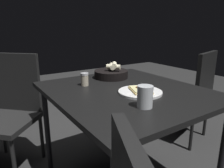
# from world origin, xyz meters

# --- Properties ---
(dining_table) EXTENTS (0.93, 1.05, 0.73)m
(dining_table) POSITION_xyz_m (0.00, 0.00, 0.67)
(dining_table) COLOR black
(dining_table) RESTS_ON ground
(pizza_plate) EXTENTS (0.27, 0.27, 0.04)m
(pizza_plate) POSITION_xyz_m (-0.02, 0.11, 0.74)
(pizza_plate) COLOR white
(pizza_plate) RESTS_ON dining_table
(bread_basket) EXTENTS (0.27, 0.27, 0.12)m
(bread_basket) POSITION_xyz_m (-0.10, -0.32, 0.77)
(bread_basket) COLOR black
(bread_basket) RESTS_ON dining_table
(beer_glass) EXTENTS (0.08, 0.08, 0.11)m
(beer_glass) POSITION_xyz_m (0.11, 0.30, 0.78)
(beer_glass) COLOR silver
(beer_glass) RESTS_ON dining_table
(pepper_shaker) EXTENTS (0.05, 0.05, 0.09)m
(pepper_shaker) POSITION_xyz_m (0.18, -0.23, 0.77)
(pepper_shaker) COLOR #BFB299
(pepper_shaker) RESTS_ON dining_table
(chair_near) EXTENTS (0.62, 0.62, 0.92)m
(chair_near) POSITION_xyz_m (0.61, -0.73, 0.52)
(chair_near) COLOR black
(chair_near) RESTS_ON ground
(chair_spare) EXTENTS (0.54, 0.54, 0.91)m
(chair_spare) POSITION_xyz_m (-0.94, -0.17, 0.52)
(chair_spare) COLOR black
(chair_spare) RESTS_ON ground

